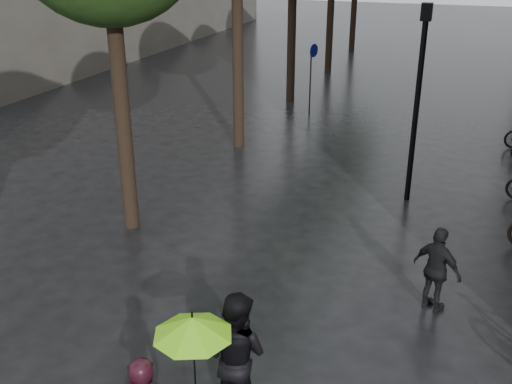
% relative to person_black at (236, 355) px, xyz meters
% --- Properties ---
extents(person_black, '(0.99, 0.83, 1.83)m').
position_rel_person_black_xyz_m(person_black, '(0.00, 0.00, 0.00)').
color(person_black, black).
rests_on(person_black, ground).
extents(lime_umbrella, '(0.96, 0.96, 1.43)m').
position_rel_person_black_xyz_m(lime_umbrella, '(-0.28, -0.62, 0.79)').
color(lime_umbrella, black).
rests_on(lime_umbrella, ground).
extents(pedestrian_walking, '(0.96, 0.77, 1.53)m').
position_rel_person_black_xyz_m(pedestrian_walking, '(2.27, 3.37, -0.15)').
color(pedestrian_walking, black).
rests_on(pedestrian_walking, ground).
extents(lamp_post, '(0.24, 0.24, 4.59)m').
position_rel_person_black_xyz_m(lamp_post, '(1.32, 8.00, 1.87)').
color(lamp_post, black).
rests_on(lamp_post, ground).
extents(cycle_sign, '(0.13, 0.45, 2.50)m').
position_rel_person_black_xyz_m(cycle_sign, '(-2.88, 14.70, 0.74)').
color(cycle_sign, '#262628').
rests_on(cycle_sign, ground).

